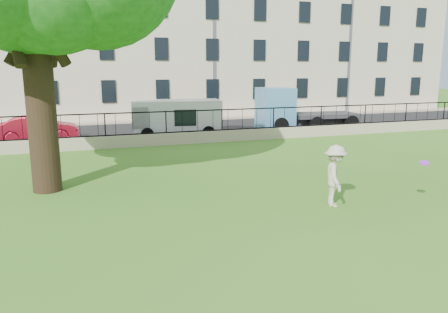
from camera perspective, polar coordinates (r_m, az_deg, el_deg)
name	(u,v)px	position (r m, az deg, el deg)	size (l,w,h in m)	color
ground	(262,222)	(11.39, 4.96, -8.50)	(120.00, 120.00, 0.00)	#396D1A
retaining_wall	(166,139)	(22.48, -7.52, 2.28)	(50.00, 0.40, 0.60)	tan
iron_railing	(166,122)	(22.36, -7.58, 4.44)	(50.00, 0.05, 1.13)	black
street	(151,132)	(27.10, -9.52, 3.18)	(60.00, 9.00, 0.01)	black
sidewalk	(139,121)	(32.19, -11.09, 4.54)	(60.00, 1.40, 0.12)	tan
building_row	(125,29)	(37.70, -12.78, 15.92)	(56.40, 10.40, 13.80)	beige
man	(335,176)	(12.77, 14.30, -2.45)	(1.14, 0.66, 1.77)	beige
frisbee	(424,163)	(13.29, 24.70, -0.76)	(0.27, 0.27, 0.03)	#A128E4
red_sedan	(38,128)	(25.43, -23.13, 3.39)	(1.44, 4.12, 1.36)	#B7162D
white_van	(176,119)	(24.93, -6.24, 4.94)	(4.94, 1.93, 2.08)	silver
blue_truck	(307,108)	(28.56, 10.73, 6.22)	(6.29, 2.23, 2.64)	#518EBE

